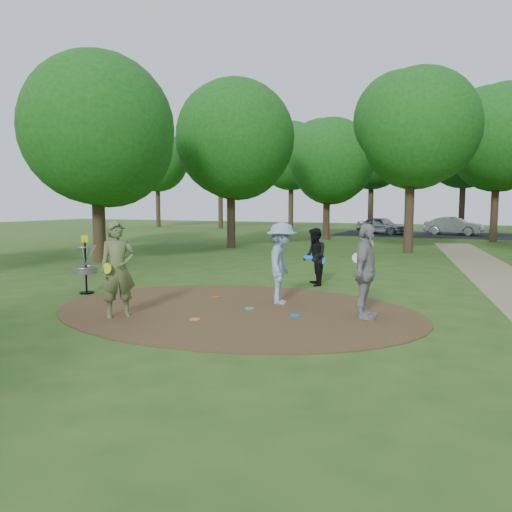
% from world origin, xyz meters
% --- Properties ---
extents(ground, '(100.00, 100.00, 0.00)m').
position_xyz_m(ground, '(0.00, 0.00, 0.00)').
color(ground, '#2D5119').
rests_on(ground, ground).
extents(dirt_clearing, '(8.40, 8.40, 0.02)m').
position_xyz_m(dirt_clearing, '(0.00, 0.00, 0.01)').
color(dirt_clearing, '#47301C').
rests_on(dirt_clearing, ground).
extents(parking_lot, '(14.00, 8.00, 0.01)m').
position_xyz_m(parking_lot, '(2.00, 30.00, 0.00)').
color(parking_lot, black).
rests_on(parking_lot, ground).
extents(player_observer_with_disc, '(0.85, 0.87, 2.01)m').
position_xyz_m(player_observer_with_disc, '(-1.91, -1.60, 1.01)').
color(player_observer_with_disc, '#5B6A3D').
rests_on(player_observer_with_disc, ground).
extents(player_throwing_with_disc, '(1.27, 1.38, 1.94)m').
position_xyz_m(player_throwing_with_disc, '(0.71, 1.07, 0.97)').
color(player_throwing_with_disc, '#85A8C7').
rests_on(player_throwing_with_disc, ground).
extents(player_walking_with_disc, '(0.92, 1.01, 1.68)m').
position_xyz_m(player_walking_with_disc, '(0.65, 3.93, 0.84)').
color(player_walking_with_disc, black).
rests_on(player_walking_with_disc, ground).
extents(player_waiting_with_disc, '(0.54, 1.16, 1.97)m').
position_xyz_m(player_waiting_with_disc, '(2.83, 0.31, 0.98)').
color(player_waiting_with_disc, '#939496').
rests_on(player_waiting_with_disc, ground).
extents(disc_ground_cyan, '(0.22, 0.22, 0.02)m').
position_xyz_m(disc_ground_cyan, '(0.29, 0.18, 0.03)').
color(disc_ground_cyan, '#1B9CDA').
rests_on(disc_ground_cyan, dirt_clearing).
extents(disc_ground_blue, '(0.22, 0.22, 0.02)m').
position_xyz_m(disc_ground_blue, '(1.46, -0.09, 0.03)').
color(disc_ground_blue, blue).
rests_on(disc_ground_blue, dirt_clearing).
extents(disc_ground_red, '(0.22, 0.22, 0.02)m').
position_xyz_m(disc_ground_red, '(-1.05, 1.09, 0.03)').
color(disc_ground_red, '#C84714').
rests_on(disc_ground_red, dirt_clearing).
extents(car_left, '(4.21, 2.99, 1.33)m').
position_xyz_m(car_left, '(-1.64, 29.45, 0.67)').
color(car_left, '#A2A6A9').
rests_on(car_left, ground).
extents(car_right, '(4.32, 2.20, 1.36)m').
position_xyz_m(car_right, '(3.52, 30.49, 0.68)').
color(car_right, '#B5B9BE').
rests_on(car_right, ground).
extents(disc_ground_orange, '(0.22, 0.22, 0.02)m').
position_xyz_m(disc_ground_orange, '(-0.30, -1.23, 0.03)').
color(disc_ground_orange, orange).
rests_on(disc_ground_orange, dirt_clearing).
extents(disc_golf_basket, '(0.63, 0.63, 1.54)m').
position_xyz_m(disc_golf_basket, '(-4.50, 0.30, 0.87)').
color(disc_golf_basket, black).
rests_on(disc_golf_basket, ground).
extents(tree_ring, '(37.13, 45.98, 9.29)m').
position_xyz_m(tree_ring, '(0.94, 9.42, 5.22)').
color(tree_ring, '#332316').
rests_on(tree_ring, ground).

